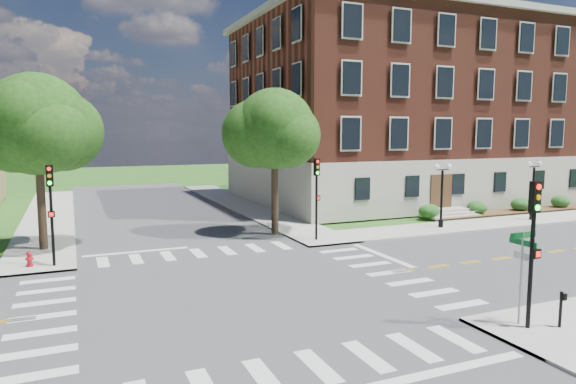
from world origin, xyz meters
name	(u,v)px	position (x,y,z in m)	size (l,w,h in m)	color
ground	(239,292)	(0.00, 0.00, 0.00)	(160.00, 160.00, 0.00)	#2B5417
road_ew	(239,292)	(0.00, 0.00, 0.01)	(90.00, 12.00, 0.01)	#3D3D3F
road_ns	(239,292)	(0.00, 0.00, 0.01)	(12.00, 90.00, 0.01)	#3D3D3F
sidewalk_ne	(365,213)	(15.38, 15.38, 0.06)	(34.00, 34.00, 0.12)	#9E9B93
crosswalk_east	(389,273)	(7.20, 0.00, 0.00)	(2.20, 10.20, 0.02)	silver
stop_bar_east	(382,255)	(8.80, 3.00, 0.00)	(0.40, 5.50, 0.00)	silver
main_building	(408,112)	(24.00, 21.99, 8.34)	(30.60, 22.40, 16.50)	#ABA597
shrub_row	(520,213)	(27.00, 10.80, 0.00)	(18.00, 2.00, 1.30)	#174519
tree_c	(37,125)	(-7.60, 11.02, 6.84)	(5.42, 5.42, 9.45)	black
tree_d	(275,129)	(5.64, 10.31, 6.61)	(5.01, 5.01, 9.02)	black
traffic_signal_se	(533,235)	(7.43, -7.61, 3.19)	(0.33, 0.36, 4.80)	black
traffic_signal_ne	(317,188)	(7.12, 7.41, 3.19)	(0.37, 0.43, 4.80)	black
traffic_signal_nw	(51,202)	(-6.99, 7.00, 3.19)	(0.34, 0.38, 4.80)	black
twin_lamp_west	(442,191)	(16.53, 7.73, 2.52)	(1.36, 0.36, 4.23)	black
twin_lamp_east	(533,187)	(24.53, 7.52, 2.52)	(1.36, 0.36, 4.23)	black
street_sign_pole	(522,259)	(7.43, -7.22, 2.31)	(1.10, 1.10, 3.10)	gray
push_button_post	(561,307)	(8.42, -7.99, 0.80)	(0.14, 0.21, 1.20)	black
fire_hydrant	(29,259)	(-8.05, 7.23, 0.46)	(0.35, 0.35, 0.75)	#AA0D1B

